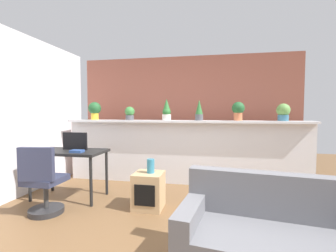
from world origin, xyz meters
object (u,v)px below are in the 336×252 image
(side_cube_shelf, at_px, (149,191))
(book_on_desk, at_px, (77,151))
(potted_plant_3, at_px, (199,110))
(potted_plant_4, at_px, (238,110))
(office_chair, at_px, (43,186))
(couch, at_px, (278,245))
(desk, at_px, (69,156))
(potted_plant_1, at_px, (130,113))
(potted_plant_2, at_px, (167,111))
(potted_plant_5, at_px, (283,112))
(tv_monitor, at_px, (75,141))
(potted_plant_0, at_px, (95,110))
(vase_on_shelf, at_px, (151,166))

(side_cube_shelf, height_order, book_on_desk, book_on_desk)
(potted_plant_3, relative_size, potted_plant_4, 1.13)
(office_chair, height_order, couch, office_chair)
(potted_plant_4, relative_size, desk, 0.30)
(couch, bearing_deg, office_chair, 165.43)
(potted_plant_1, relative_size, potted_plant_2, 0.65)
(potted_plant_5, bearing_deg, book_on_desk, -158.59)
(potted_plant_4, xyz_separation_m, office_chair, (-2.59, -1.70, -0.99))
(potted_plant_4, distance_m, office_chair, 3.26)
(tv_monitor, bearing_deg, potted_plant_1, 61.06)
(potted_plant_4, bearing_deg, couch, -88.00)
(potted_plant_5, height_order, couch, potted_plant_5)
(potted_plant_4, height_order, couch, potted_plant_4)
(potted_plant_5, bearing_deg, couch, -105.44)
(potted_plant_4, xyz_separation_m, book_on_desk, (-2.40, -1.22, -0.62))
(side_cube_shelf, relative_size, couch, 0.30)
(potted_plant_0, bearing_deg, potted_plant_3, -0.42)
(potted_plant_0, height_order, potted_plant_5, potted_plant_0)
(potted_plant_5, bearing_deg, potted_plant_1, -179.73)
(book_on_desk, bearing_deg, potted_plant_3, 35.22)
(office_chair, relative_size, couch, 0.55)
(potted_plant_2, bearing_deg, desk, -142.67)
(potted_plant_2, height_order, office_chair, potted_plant_2)
(potted_plant_0, relative_size, potted_plant_5, 1.18)
(potted_plant_0, bearing_deg, office_chair, -84.41)
(couch, bearing_deg, book_on_desk, 154.70)
(potted_plant_1, xyz_separation_m, potted_plant_4, (2.03, 0.00, 0.06))
(office_chair, height_order, book_on_desk, office_chair)
(potted_plant_0, bearing_deg, potted_plant_2, -2.00)
(vase_on_shelf, relative_size, book_on_desk, 1.05)
(desk, bearing_deg, potted_plant_5, 17.82)
(couch, bearing_deg, desk, 154.00)
(potted_plant_1, height_order, potted_plant_5, potted_plant_5)
(potted_plant_5, distance_m, couch, 2.72)
(tv_monitor, bearing_deg, side_cube_shelf, -10.82)
(potted_plant_3, relative_size, tv_monitor, 0.94)
(potted_plant_1, bearing_deg, tv_monitor, -118.94)
(potted_plant_3, xyz_separation_m, office_chair, (-1.91, -1.69, -0.99))
(desk, xyz_separation_m, office_chair, (0.04, -0.63, -0.28))
(potted_plant_1, height_order, vase_on_shelf, potted_plant_1)
(potted_plant_0, xyz_separation_m, desk, (0.13, -1.08, -0.73))
(side_cube_shelf, bearing_deg, potted_plant_0, 139.55)
(tv_monitor, distance_m, couch, 3.07)
(potted_plant_3, bearing_deg, desk, -151.36)
(potted_plant_0, distance_m, book_on_desk, 1.42)
(desk, bearing_deg, couch, -26.00)
(potted_plant_0, xyz_separation_m, office_chair, (0.17, -1.70, -1.01))
(potted_plant_2, height_order, tv_monitor, potted_plant_2)
(potted_plant_2, xyz_separation_m, couch, (1.37, -2.35, -1.09))
(desk, bearing_deg, side_cube_shelf, -6.98)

